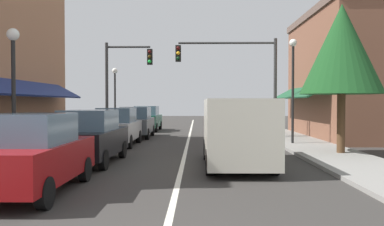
{
  "coord_description": "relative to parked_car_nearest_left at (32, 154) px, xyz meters",
  "views": [
    {
      "loc": [
        0.49,
        -3.17,
        2.01
      ],
      "look_at": [
        0.25,
        14.11,
        1.57
      ],
      "focal_mm": 37.81,
      "sensor_mm": 36.0,
      "label": 1
    }
  ],
  "objects": [
    {
      "name": "sidewalk_right",
      "position": [
        8.67,
        12.35,
        -0.82
      ],
      "size": [
        2.6,
        56.0,
        0.12
      ],
      "primitive_type": "cube",
      "color": "gray",
      "rests_on": "ground"
    },
    {
      "name": "tree_right_near",
      "position": [
        9.07,
        6.46,
        3.13
      ],
      "size": [
        3.08,
        3.08,
        5.72
      ],
      "color": "#4C331E",
      "rests_on": "ground"
    },
    {
      "name": "traffic_signal_left_corner",
      "position": [
        -0.73,
        14.6,
        2.73
      ],
      "size": [
        2.78,
        0.5,
        5.5
      ],
      "color": "#333333",
      "rests_on": "ground"
    },
    {
      "name": "street_lamp_right_mid",
      "position": [
        8.11,
        10.1,
        2.45
      ],
      "size": [
        0.36,
        0.36,
        4.97
      ],
      "color": "black",
      "rests_on": "ground"
    },
    {
      "name": "van_in_lane",
      "position": [
        4.88,
        3.9,
        0.27
      ],
      "size": [
        2.02,
        5.19,
        2.12
      ],
      "rotation": [
        0.0,
        0.0,
        0.0
      ],
      "color": "beige",
      "rests_on": "ground"
    },
    {
      "name": "lane_center_stripe",
      "position": [
        3.17,
        12.35,
        -0.88
      ],
      "size": [
        0.14,
        52.0,
        0.01
      ],
      "primitive_type": "cube",
      "color": "silver",
      "rests_on": "ground"
    },
    {
      "name": "traffic_signal_mast_arm",
      "position": [
        5.99,
        13.58,
        2.96
      ],
      "size": [
        5.61,
        0.5,
        5.56
      ],
      "color": "#333333",
      "rests_on": "ground"
    },
    {
      "name": "parked_car_third_left",
      "position": [
        -0.09,
        9.96,
        0.0
      ],
      "size": [
        1.79,
        4.11,
        1.77
      ],
      "rotation": [
        0.0,
        0.0,
        -0.0
      ],
      "color": "#B7BABF",
      "rests_on": "ground"
    },
    {
      "name": "street_lamp_left_far",
      "position": [
        -1.71,
        17.38,
        2.04
      ],
      "size": [
        0.36,
        0.36,
        4.26
      ],
      "color": "black",
      "rests_on": "ground"
    },
    {
      "name": "parked_car_far_left",
      "position": [
        0.13,
        14.29,
        0.0
      ],
      "size": [
        1.8,
        4.11,
        1.77
      ],
      "rotation": [
        0.0,
        0.0,
        0.01
      ],
      "color": "#4C5156",
      "rests_on": "ground"
    },
    {
      "name": "parked_car_distant_left",
      "position": [
        0.06,
        19.88,
        0.0
      ],
      "size": [
        1.85,
        4.13,
        1.77
      ],
      "rotation": [
        0.0,
        0.0,
        -0.02
      ],
      "color": "#0F4C33",
      "rests_on": "ground"
    },
    {
      "name": "street_lamp_left_near",
      "position": [
        -1.7,
        2.87,
        1.98
      ],
      "size": [
        0.36,
        0.36,
        4.17
      ],
      "color": "black",
      "rests_on": "ground"
    },
    {
      "name": "parked_car_second_left",
      "position": [
        0.11,
        4.42,
        0.0
      ],
      "size": [
        1.87,
        4.14,
        1.77
      ],
      "rotation": [
        0.0,
        0.0,
        -0.03
      ],
      "color": "black",
      "rests_on": "ground"
    },
    {
      "name": "sidewalk_left",
      "position": [
        -2.33,
        12.35,
        -0.82
      ],
      "size": [
        2.6,
        56.0,
        0.12
      ],
      "primitive_type": "cube",
      "color": "gray",
      "rests_on": "ground"
    },
    {
      "name": "parked_car_nearest_left",
      "position": [
        0.0,
        0.0,
        0.0
      ],
      "size": [
        1.78,
        4.1,
        1.77
      ],
      "rotation": [
        0.0,
        0.0,
        0.0
      ],
      "color": "maroon",
      "rests_on": "ground"
    },
    {
      "name": "storefront_right_block",
      "position": [
        12.75,
        14.35,
        2.72
      ],
      "size": [
        6.89,
        10.2,
        7.19
      ],
      "color": "brown",
      "rests_on": "ground"
    },
    {
      "name": "ground_plane",
      "position": [
        3.17,
        12.35,
        -0.88
      ],
      "size": [
        80.0,
        80.0,
        0.0
      ],
      "primitive_type": "plane",
      "color": "#33302D"
    }
  ]
}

